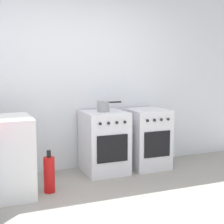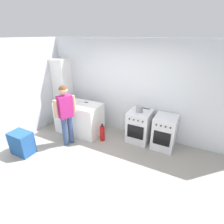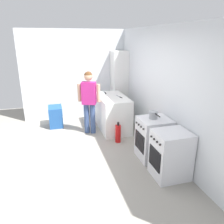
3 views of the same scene
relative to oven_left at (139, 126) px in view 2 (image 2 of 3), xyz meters
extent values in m
plane|color=gray|center=(-0.35, -1.58, -0.43)|extent=(8.00, 8.00, 0.00)
cube|color=silver|center=(-0.35, 0.37, 0.87)|extent=(6.00, 0.10, 2.60)
cube|color=silver|center=(-2.95, -1.18, 0.87)|extent=(0.10, 3.10, 2.60)
cube|color=white|center=(-1.70, -0.38, 0.02)|extent=(1.30, 0.70, 0.90)
cube|color=silver|center=(0.00, 0.00, 0.00)|extent=(0.57, 0.60, 0.85)
cube|color=black|center=(0.00, -0.30, -0.03)|extent=(0.43, 0.01, 0.36)
cylinder|color=black|center=(-0.13, -0.12, 0.42)|extent=(0.18, 0.18, 0.01)
cylinder|color=black|center=(0.13, -0.12, 0.42)|extent=(0.18, 0.18, 0.01)
cylinder|color=black|center=(-0.13, 0.12, 0.42)|extent=(0.18, 0.18, 0.01)
cylinder|color=black|center=(0.13, 0.12, 0.42)|extent=(0.18, 0.18, 0.01)
cylinder|color=black|center=(-0.17, -0.31, 0.31)|extent=(0.04, 0.02, 0.04)
cylinder|color=black|center=(-0.06, -0.31, 0.31)|extent=(0.04, 0.02, 0.04)
cylinder|color=black|center=(0.06, -0.31, 0.31)|extent=(0.04, 0.02, 0.04)
cylinder|color=black|center=(0.17, -0.31, 0.31)|extent=(0.04, 0.02, 0.04)
cube|color=silver|center=(0.67, 0.00, 0.00)|extent=(0.53, 0.60, 0.85)
cube|color=black|center=(0.67, -0.30, -0.03)|extent=(0.40, 0.01, 0.36)
cylinder|color=black|center=(0.55, -0.12, 0.42)|extent=(0.17, 0.17, 0.01)
cylinder|color=black|center=(0.79, -0.12, 0.42)|extent=(0.17, 0.17, 0.01)
cylinder|color=black|center=(0.55, 0.12, 0.42)|extent=(0.17, 0.17, 0.01)
cylinder|color=black|center=(0.79, 0.12, 0.42)|extent=(0.17, 0.17, 0.01)
cylinder|color=black|center=(0.51, -0.31, 0.31)|extent=(0.04, 0.02, 0.04)
cylinder|color=black|center=(0.61, -0.31, 0.31)|extent=(0.04, 0.02, 0.04)
cylinder|color=black|center=(0.72, -0.31, 0.31)|extent=(0.04, 0.02, 0.04)
cylinder|color=black|center=(0.83, -0.31, 0.31)|extent=(0.04, 0.02, 0.04)
cylinder|color=gray|center=(-0.02, -0.03, 0.50)|extent=(0.16, 0.16, 0.15)
cylinder|color=black|center=(0.15, -0.03, 0.55)|extent=(0.18, 0.02, 0.02)
cube|color=silver|center=(-1.69, -0.23, 0.48)|extent=(0.20, 0.07, 0.01)
cube|color=black|center=(-1.54, -0.21, 0.48)|extent=(0.11, 0.04, 0.01)
cube|color=silver|center=(-2.20, -0.46, 0.48)|extent=(0.14, 0.05, 0.01)
cube|color=black|center=(-2.08, -0.47, 0.48)|extent=(0.11, 0.04, 0.01)
cylinder|color=#384C7A|center=(-1.62, -1.09, -0.04)|extent=(0.13, 0.13, 0.78)
cylinder|color=#384C7A|center=(-1.56, -0.94, -0.04)|extent=(0.13, 0.13, 0.78)
cube|color=#B7267A|center=(-1.59, -1.02, 0.63)|extent=(0.31, 0.39, 0.55)
cylinder|color=tan|center=(-1.68, -1.24, 0.64)|extent=(0.09, 0.09, 0.44)
cylinder|color=tan|center=(-1.50, -0.79, 0.64)|extent=(0.09, 0.09, 0.44)
sphere|color=tan|center=(-1.59, -1.02, 1.04)|extent=(0.21, 0.21, 0.21)
sphere|color=brown|center=(-1.59, -1.02, 1.06)|extent=(0.20, 0.20, 0.20)
cylinder|color=red|center=(-0.87, -0.48, -0.22)|extent=(0.13, 0.13, 0.42)
cylinder|color=black|center=(-0.87, -0.48, 0.03)|extent=(0.05, 0.05, 0.08)
cube|color=#235193|center=(-2.31, -1.85, -0.29)|extent=(0.52, 0.36, 0.28)
cube|color=#235193|center=(-2.31, -1.85, -0.01)|extent=(0.52, 0.36, 0.28)
cube|color=white|center=(-2.65, 0.10, 0.57)|extent=(0.48, 0.44, 2.00)
camera|label=1|loc=(-1.67, -4.32, 1.03)|focal=55.00mm
camera|label=2|loc=(1.24, -3.98, 2.25)|focal=28.00mm
camera|label=3|loc=(3.61, -1.89, 1.92)|focal=35.00mm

